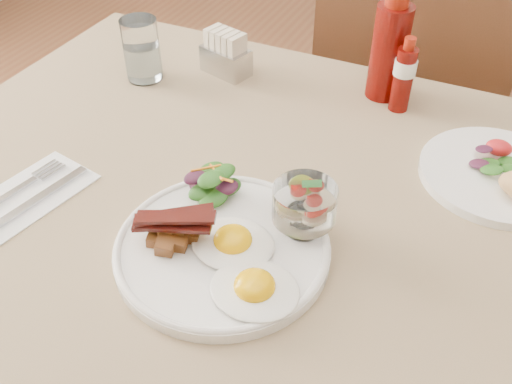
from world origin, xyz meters
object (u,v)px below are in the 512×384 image
at_px(chair_far, 406,115).
at_px(sugar_caddy, 226,55).
at_px(main_plate, 222,249).
at_px(ketchup_bottle, 389,50).
at_px(table, 314,256).
at_px(water_glass, 142,53).
at_px(fruit_cup, 304,204).
at_px(hot_sauce_bottle, 404,76).
at_px(second_plate, 508,177).

height_order(chair_far, sugar_caddy, chair_far).
xyz_separation_m(main_plate, ketchup_bottle, (0.08, 0.48, 0.08)).
relative_size(table, main_plate, 4.75).
bearing_deg(water_glass, ketchup_bottle, 17.26).
relative_size(fruit_cup, hot_sauce_bottle, 0.63).
bearing_deg(table, ketchup_bottle, 90.93).
relative_size(second_plate, ketchup_bottle, 1.25).
bearing_deg(sugar_caddy, fruit_cup, -34.08).
relative_size(table, hot_sauce_bottle, 9.93).
distance_m(chair_far, ketchup_bottle, 0.45).
distance_m(main_plate, hot_sauce_bottle, 0.46).
bearing_deg(ketchup_bottle, fruit_cup, -89.47).
relative_size(main_plate, fruit_cup, 3.33).
height_order(main_plate, hot_sauce_bottle, hot_sauce_bottle).
xyz_separation_m(second_plate, sugar_caddy, (-0.53, 0.12, 0.02)).
relative_size(table, second_plate, 5.68).
bearing_deg(hot_sauce_bottle, fruit_cup, -95.26).
relative_size(table, water_glass, 11.46).
xyz_separation_m(ketchup_bottle, water_glass, (-0.43, -0.13, -0.04)).
height_order(fruit_cup, sugar_caddy, fruit_cup).
height_order(fruit_cup, second_plate, fruit_cup).
height_order(ketchup_bottle, hot_sauce_bottle, ketchup_bottle).
bearing_deg(fruit_cup, ketchup_bottle, 90.53).
relative_size(fruit_cup, water_glass, 0.72).
relative_size(table, chair_far, 1.43).
bearing_deg(water_glass, main_plate, -44.66).
distance_m(ketchup_bottle, hot_sauce_bottle, 0.06).
height_order(chair_far, main_plate, chair_far).
distance_m(table, hot_sauce_bottle, 0.35).
bearing_deg(chair_far, hot_sauce_bottle, -84.70).
height_order(ketchup_bottle, sugar_caddy, ketchup_bottle).
bearing_deg(ketchup_bottle, chair_far, 88.97).
bearing_deg(second_plate, table, -142.64).
relative_size(main_plate, hot_sauce_bottle, 2.09).
relative_size(ketchup_bottle, sugar_caddy, 1.81).
distance_m(fruit_cup, second_plate, 0.33).
bearing_deg(second_plate, water_glass, 176.50).
bearing_deg(hot_sauce_bottle, table, -95.85).
relative_size(main_plate, sugar_caddy, 2.71).
bearing_deg(second_plate, sugar_caddy, 166.91).
distance_m(main_plate, sugar_caddy, 0.48).
distance_m(hot_sauce_bottle, water_glass, 0.48).
bearing_deg(main_plate, water_glass, 135.34).
height_order(chair_far, water_glass, chair_far).
xyz_separation_m(main_plate, water_glass, (-0.35, 0.34, 0.04)).
xyz_separation_m(main_plate, sugar_caddy, (-0.22, 0.43, 0.03)).
xyz_separation_m(table, second_plate, (0.23, 0.18, 0.10)).
xyz_separation_m(fruit_cup, sugar_caddy, (-0.30, 0.36, -0.03)).
height_order(table, water_glass, water_glass).
bearing_deg(second_plate, ketchup_bottle, 143.81).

